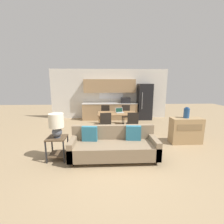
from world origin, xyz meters
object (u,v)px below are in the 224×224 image
at_px(vase, 187,113).
at_px(dining_table, 117,114).
at_px(table_lamp, 56,123).
at_px(dining_chair_near_right, 132,123).
at_px(dining_chair_far_right, 126,114).
at_px(credenza, 186,131).
at_px(dining_chair_near_left, 105,123).
at_px(couch, 114,146).
at_px(side_table, 57,144).
at_px(laptop, 120,111).
at_px(dining_chair_far_left, 105,114).
at_px(refrigerator, 144,102).

bearing_deg(vase, dining_table, 144.63).
distance_m(table_lamp, dining_chair_near_right, 2.83).
bearing_deg(dining_chair_far_right, dining_chair_near_right, -95.50).
distance_m(dining_table, credenza, 2.66).
bearing_deg(dining_chair_near_left, couch, 89.01).
height_order(couch, credenza, credenza).
height_order(side_table, dining_chair_far_right, dining_chair_far_right).
relative_size(dining_chair_near_right, laptop, 2.43).
relative_size(table_lamp, dining_chair_far_left, 0.68).
relative_size(couch, dining_chair_near_right, 2.45).
bearing_deg(laptop, dining_chair_far_left, 114.73).
height_order(dining_chair_far_left, dining_chair_far_right, same).
relative_size(dining_table, dining_chair_far_left, 1.75).
bearing_deg(dining_chair_far_right, dining_chair_near_left, -127.91).
bearing_deg(dining_chair_far_right, vase, -60.32).
relative_size(dining_table, credenza, 1.59).
bearing_deg(dining_chair_near_left, table_lamp, 44.91).
xyz_separation_m(dining_table, dining_chair_near_right, (0.51, -0.80, -0.17)).
bearing_deg(dining_table, dining_chair_near_left, -121.68).
distance_m(dining_table, dining_chair_near_right, 0.96).
height_order(dining_chair_far_left, dining_chair_near_left, same).
bearing_deg(vase, laptop, 141.71).
height_order(dining_chair_near_right, dining_chair_far_right, same).
relative_size(refrigerator, dining_chair_far_left, 2.09).
height_order(side_table, vase, vase).
height_order(couch, dining_chair_near_right, dining_chair_near_right).
xyz_separation_m(dining_chair_near_left, dining_chair_near_right, (1.01, 0.01, 0.00)).
xyz_separation_m(vase, laptop, (-2.03, 1.60, -0.24)).
bearing_deg(vase, dining_chair_far_left, 138.55).
bearing_deg(credenza, refrigerator, 98.86).
xyz_separation_m(couch, credenza, (2.44, 0.90, 0.09)).
bearing_deg(refrigerator, dining_table, -132.19).
xyz_separation_m(dining_table, credenza, (2.15, -1.55, -0.24)).
relative_size(table_lamp, dining_chair_near_left, 0.68).
distance_m(couch, vase, 2.69).
xyz_separation_m(side_table, dining_chair_far_left, (1.25, 3.26, 0.10)).
xyz_separation_m(couch, dining_chair_far_right, (0.79, 3.24, 0.16)).
height_order(vase, laptop, vase).
xyz_separation_m(dining_table, side_table, (-1.75, -2.45, -0.26)).
relative_size(side_table, dining_chair_near_right, 0.66).
relative_size(vase, dining_chair_near_right, 0.39).
xyz_separation_m(vase, dining_chair_far_left, (-2.64, 2.33, -0.51)).
distance_m(credenza, dining_chair_far_right, 2.86).
relative_size(dining_chair_far_left, dining_chair_near_right, 1.00).
bearing_deg(side_table, couch, -0.31).
height_order(refrigerator, couch, refrigerator).
bearing_deg(credenza, dining_chair_near_left, 164.46).
bearing_deg(laptop, credenza, -53.96).
xyz_separation_m(refrigerator, laptop, (-1.52, -1.72, -0.19)).
relative_size(refrigerator, side_table, 3.19).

